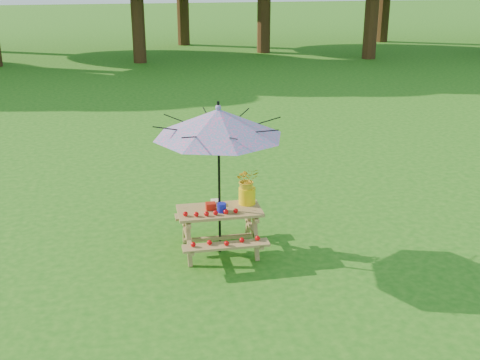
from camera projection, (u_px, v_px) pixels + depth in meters
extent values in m
cube|color=olive|center=(220.00, 211.00, 8.64)|extent=(1.20, 0.62, 0.04)
cube|color=olive|center=(226.00, 246.00, 8.23)|extent=(1.20, 0.22, 0.04)
cube|color=olive|center=(214.00, 214.00, 9.25)|extent=(1.20, 0.22, 0.04)
cylinder|color=black|center=(219.00, 180.00, 8.48)|extent=(0.04, 0.04, 2.25)
cone|color=#218FBB|center=(218.00, 123.00, 8.19)|extent=(2.00, 2.00, 0.39)
sphere|color=#218FBB|center=(218.00, 108.00, 8.12)|extent=(0.08, 0.08, 0.08)
cube|color=#B61D0E|center=(211.00, 206.00, 8.62)|extent=(0.14, 0.12, 0.10)
cylinder|color=#161BB6|center=(222.00, 208.00, 8.53)|extent=(0.13, 0.13, 0.13)
cube|color=white|center=(216.00, 202.00, 8.80)|extent=(0.13, 0.13, 0.07)
cylinder|color=yellow|center=(247.00, 196.00, 8.80)|extent=(0.25, 0.25, 0.25)
imported|color=gold|center=(247.00, 180.00, 8.72)|extent=(0.35, 0.31, 0.37)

